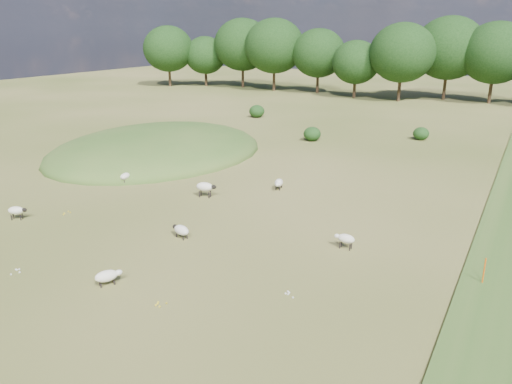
{
  "coord_description": "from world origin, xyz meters",
  "views": [
    {
      "loc": [
        15.25,
        -19.67,
        9.91
      ],
      "look_at": [
        2.0,
        4.0,
        1.0
      ],
      "focal_mm": 35.0,
      "sensor_mm": 36.0,
      "label": 1
    }
  ],
  "objects_px": {
    "sheep_4": "(181,230)",
    "marker_post": "(484,272)",
    "sheep_5": "(205,187)",
    "sheep_0": "(279,183)",
    "sheep_2": "(107,276)",
    "sheep_6": "(345,239)",
    "sheep_1": "(125,176)",
    "sheep_3": "(17,210)"
  },
  "relations": [
    {
      "from": "sheep_4",
      "to": "marker_post",
      "type": "bearing_deg",
      "value": -156.04
    },
    {
      "from": "sheep_5",
      "to": "sheep_4",
      "type": "bearing_deg",
      "value": -78.88
    },
    {
      "from": "sheep_0",
      "to": "sheep_5",
      "type": "xyz_separation_m",
      "value": [
        -3.22,
        -3.62,
        0.23
      ]
    },
    {
      "from": "sheep_2",
      "to": "sheep_5",
      "type": "bearing_deg",
      "value": 45.57
    },
    {
      "from": "sheep_6",
      "to": "sheep_5",
      "type": "bearing_deg",
      "value": -14.5
    },
    {
      "from": "sheep_1",
      "to": "sheep_4",
      "type": "height_order",
      "value": "sheep_1"
    },
    {
      "from": "sheep_6",
      "to": "sheep_4",
      "type": "bearing_deg",
      "value": 22.32
    },
    {
      "from": "sheep_3",
      "to": "sheep_4",
      "type": "relative_size",
      "value": 0.88
    },
    {
      "from": "sheep_0",
      "to": "sheep_2",
      "type": "xyz_separation_m",
      "value": [
        -0.32,
        -14.73,
        -0.02
      ]
    },
    {
      "from": "sheep_4",
      "to": "sheep_6",
      "type": "bearing_deg",
      "value": -144.76
    },
    {
      "from": "marker_post",
      "to": "sheep_3",
      "type": "bearing_deg",
      "value": -169.01
    },
    {
      "from": "sheep_0",
      "to": "marker_post",
      "type": "bearing_deg",
      "value": 45.77
    },
    {
      "from": "sheep_6",
      "to": "sheep_2",
      "type": "bearing_deg",
      "value": 50.49
    },
    {
      "from": "sheep_0",
      "to": "sheep_5",
      "type": "height_order",
      "value": "sheep_5"
    },
    {
      "from": "marker_post",
      "to": "sheep_1",
      "type": "height_order",
      "value": "marker_post"
    },
    {
      "from": "sheep_3",
      "to": "sheep_4",
      "type": "bearing_deg",
      "value": -13.98
    },
    {
      "from": "sheep_2",
      "to": "sheep_4",
      "type": "height_order",
      "value": "sheep_4"
    },
    {
      "from": "sheep_5",
      "to": "sheep_2",
      "type": "bearing_deg",
      "value": -88.09
    },
    {
      "from": "sheep_2",
      "to": "sheep_5",
      "type": "relative_size",
      "value": 0.84
    },
    {
      "from": "sheep_0",
      "to": "sheep_1",
      "type": "height_order",
      "value": "sheep_1"
    },
    {
      "from": "sheep_2",
      "to": "sheep_4",
      "type": "xyz_separation_m",
      "value": [
        -0.34,
        5.31,
        0.01
      ]
    },
    {
      "from": "marker_post",
      "to": "sheep_2",
      "type": "height_order",
      "value": "marker_post"
    },
    {
      "from": "sheep_2",
      "to": "marker_post",
      "type": "bearing_deg",
      "value": -29.87
    },
    {
      "from": "sheep_1",
      "to": "sheep_2",
      "type": "height_order",
      "value": "sheep_1"
    },
    {
      "from": "sheep_3",
      "to": "sheep_5",
      "type": "height_order",
      "value": "sheep_5"
    },
    {
      "from": "sheep_5",
      "to": "sheep_1",
      "type": "bearing_deg",
      "value": 170.3
    },
    {
      "from": "sheep_1",
      "to": "sheep_3",
      "type": "distance_m",
      "value": 7.84
    },
    {
      "from": "sheep_6",
      "to": "sheep_1",
      "type": "bearing_deg",
      "value": -7.17
    },
    {
      "from": "sheep_0",
      "to": "sheep_3",
      "type": "height_order",
      "value": "sheep_3"
    },
    {
      "from": "sheep_4",
      "to": "sheep_5",
      "type": "relative_size",
      "value": 0.89
    },
    {
      "from": "sheep_4",
      "to": "sheep_6",
      "type": "height_order",
      "value": "sheep_6"
    },
    {
      "from": "sheep_1",
      "to": "sheep_6",
      "type": "height_order",
      "value": "sheep_1"
    },
    {
      "from": "sheep_3",
      "to": "sheep_2",
      "type": "bearing_deg",
      "value": -45.16
    },
    {
      "from": "marker_post",
      "to": "sheep_4",
      "type": "relative_size",
      "value": 1.0
    },
    {
      "from": "sheep_1",
      "to": "sheep_3",
      "type": "bearing_deg",
      "value": 170.02
    },
    {
      "from": "sheep_2",
      "to": "sheep_6",
      "type": "relative_size",
      "value": 1.11
    },
    {
      "from": "sheep_3",
      "to": "sheep_6",
      "type": "bearing_deg",
      "value": -11.29
    },
    {
      "from": "sheep_0",
      "to": "sheep_4",
      "type": "distance_m",
      "value": 9.44
    },
    {
      "from": "sheep_0",
      "to": "sheep_1",
      "type": "xyz_separation_m",
      "value": [
        -9.46,
        -3.95,
        0.11
      ]
    },
    {
      "from": "sheep_0",
      "to": "sheep_5",
      "type": "distance_m",
      "value": 4.85
    },
    {
      "from": "marker_post",
      "to": "sheep_6",
      "type": "height_order",
      "value": "marker_post"
    },
    {
      "from": "sheep_5",
      "to": "sheep_6",
      "type": "height_order",
      "value": "sheep_5"
    }
  ]
}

